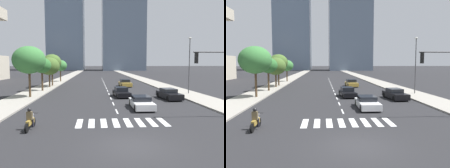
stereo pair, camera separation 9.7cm
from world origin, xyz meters
TOP-DOWN VIEW (x-y plane):
  - ground_plane at (0.00, 0.00)m, footprint 800.00×800.00m
  - sidewalk_east at (11.07, 30.00)m, footprint 4.00×260.00m
  - sidewalk_west at (-11.07, 30.00)m, footprint 4.00×260.00m
  - crosswalk_near at (0.00, 4.85)m, footprint 6.75×2.59m
  - lane_divider_center at (0.00, 32.85)m, footprint 0.14×50.00m
  - motorcycle_lead at (-6.31, 3.52)m, footprint 0.70×2.07m
  - sedan_white_0 at (2.56, 10.23)m, footprint 1.94×4.72m
  - sedan_black_1 at (1.48, 18.12)m, footprint 2.07×4.55m
  - sedan_gold_2 at (3.75, 31.59)m, footprint 2.17×4.61m
  - sedan_black_3 at (7.16, 15.75)m, footprint 2.14×4.82m
  - street_lamp_east at (11.37, 19.80)m, footprint 0.50×0.24m
  - street_tree_nearest at (-10.27, 17.78)m, footprint 4.09×4.09m
  - street_tree_second at (-10.27, 24.63)m, footprint 2.85×2.85m
  - street_tree_third at (-10.27, 30.32)m, footprint 3.73×3.73m
  - street_tree_fourth at (-10.27, 32.99)m, footprint 3.59×3.59m
  - street_tree_fifth at (-10.27, 43.48)m, footprint 3.12×3.12m
  - office_tower_left_skyline at (-21.34, 148.35)m, footprint 23.65×25.02m

SIDE VIEW (x-z plane):
  - ground_plane at x=0.00m, z-range 0.00..0.00m
  - lane_divider_center at x=0.00m, z-range 0.00..0.01m
  - crosswalk_near at x=0.00m, z-range 0.00..0.01m
  - sidewalk_east at x=11.07m, z-range 0.00..0.15m
  - sidewalk_west at x=-11.07m, z-range 0.00..0.15m
  - sedan_white_0 at x=2.56m, z-range -0.04..1.16m
  - motorcycle_lead at x=-6.31m, z-range -0.16..1.33m
  - sedan_black_1 at x=1.48m, z-range -0.06..1.23m
  - sedan_black_3 at x=7.16m, z-range -0.04..1.26m
  - sedan_gold_2 at x=3.75m, z-range -0.06..1.29m
  - street_tree_fifth at x=-10.27m, z-range 1.35..6.45m
  - street_tree_third at x=-10.27m, z-range 1.24..6.60m
  - street_tree_second at x=-10.27m, z-range 1.50..6.68m
  - street_tree_fourth at x=-10.27m, z-range 1.63..7.67m
  - street_lamp_east at x=11.37m, z-range 0.75..8.68m
  - street_tree_nearest at x=-10.27m, z-range 1.62..8.06m
  - office_tower_left_skyline at x=-21.34m, z-range -5.10..97.04m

